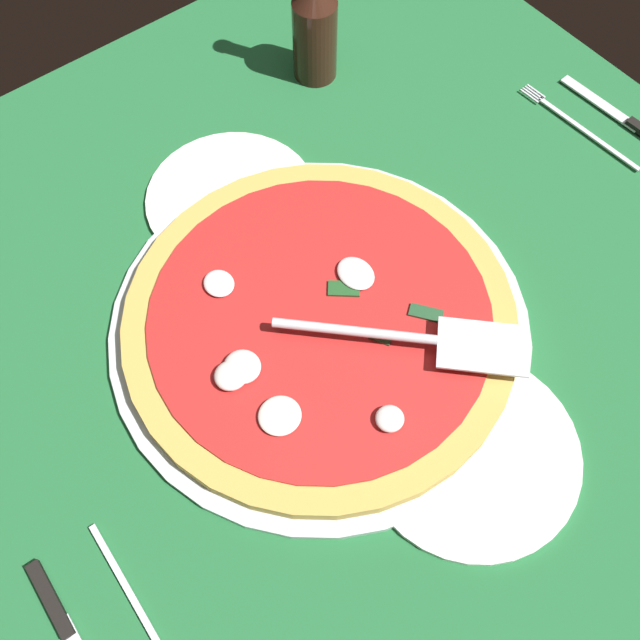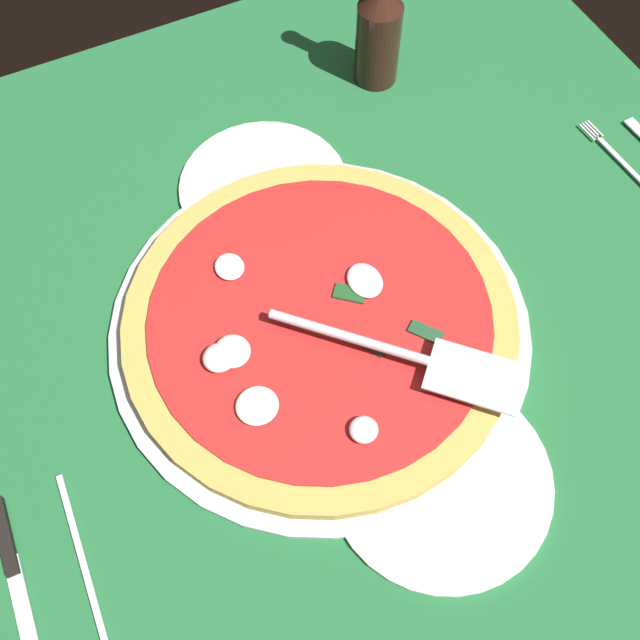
% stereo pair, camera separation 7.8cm
% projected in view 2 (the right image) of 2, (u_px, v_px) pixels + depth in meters
% --- Properties ---
extents(ground_plane, '(1.03, 1.03, 0.01)m').
position_uv_depth(ground_plane, '(348.00, 310.00, 0.82)').
color(ground_plane, '#226635').
extents(checker_pattern, '(1.03, 1.03, 0.00)m').
position_uv_depth(checker_pattern, '(349.00, 308.00, 0.81)').
color(checker_pattern, silver).
rests_on(checker_pattern, ground_plane).
extents(pizza_pan, '(0.45, 0.45, 0.01)m').
position_uv_depth(pizza_pan, '(320.00, 327.00, 0.79)').
color(pizza_pan, silver).
rests_on(pizza_pan, ground_plane).
extents(dinner_plate_left, '(0.22, 0.22, 0.01)m').
position_uv_depth(dinner_plate_left, '(440.00, 479.00, 0.71)').
color(dinner_plate_left, white).
rests_on(dinner_plate_left, ground_plane).
extents(dinner_plate_right, '(0.20, 0.20, 0.01)m').
position_uv_depth(dinner_plate_right, '(264.00, 187.00, 0.89)').
color(dinner_plate_right, white).
rests_on(dinner_plate_right, ground_plane).
extents(pizza, '(0.42, 0.42, 0.03)m').
position_uv_depth(pizza, '(319.00, 321.00, 0.78)').
color(pizza, gold).
rests_on(pizza, pizza_pan).
extents(pizza_server, '(0.21, 0.21, 0.01)m').
position_uv_depth(pizza_server, '(409.00, 356.00, 0.73)').
color(pizza_server, silver).
rests_on(pizza_server, pizza).
extents(place_setting_far, '(0.23, 0.14, 0.01)m').
position_uv_depth(place_setting_far, '(52.00, 582.00, 0.67)').
color(place_setting_far, white).
rests_on(place_setting_far, ground_plane).
extents(beer_bottle, '(0.06, 0.06, 0.21)m').
position_uv_depth(beer_bottle, '(379.00, 30.00, 0.91)').
color(beer_bottle, '#311A11').
rests_on(beer_bottle, ground_plane).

